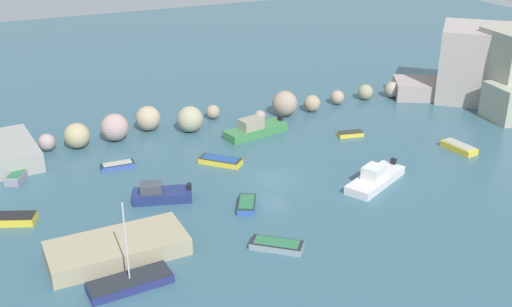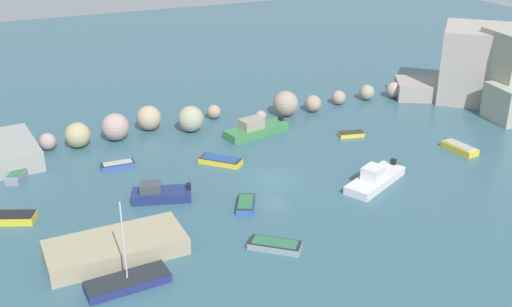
{
  "view_description": "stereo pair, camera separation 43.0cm",
  "coord_description": "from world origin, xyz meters",
  "px_view_note": "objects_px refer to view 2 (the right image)",
  "views": [
    {
      "loc": [
        -21.23,
        -42.28,
        23.33
      ],
      "look_at": [
        0.0,
        3.6,
        1.0
      ],
      "focal_mm": 42.91,
      "sensor_mm": 36.0,
      "label": 1
    },
    {
      "loc": [
        -20.84,
        -42.46,
        23.33
      ],
      "look_at": [
        0.0,
        3.6,
        1.0
      ],
      "focal_mm": 42.91,
      "sensor_mm": 36.0,
      "label": 2
    }
  ],
  "objects_px": {
    "moored_boat_3": "(460,148)",
    "moored_boat_5": "(220,161)",
    "moored_boat_2": "(351,134)",
    "moored_boat_0": "(128,282)",
    "moored_boat_1": "(275,245)",
    "moored_boat_4": "(375,179)",
    "moored_boat_10": "(246,204)",
    "stone_dock": "(116,247)",
    "moored_boat_11": "(21,172)",
    "moored_boat_9": "(160,194)",
    "moored_boat_8": "(118,165)",
    "moored_boat_7": "(255,129)",
    "moored_boat_6": "(7,218)"
  },
  "relations": [
    {
      "from": "moored_boat_8",
      "to": "moored_boat_11",
      "type": "relative_size",
      "value": 0.7
    },
    {
      "from": "moored_boat_3",
      "to": "moored_boat_4",
      "type": "distance_m",
      "value": 11.73
    },
    {
      "from": "moored_boat_1",
      "to": "moored_boat_4",
      "type": "relative_size",
      "value": 0.53
    },
    {
      "from": "moored_boat_2",
      "to": "moored_boat_10",
      "type": "xyz_separation_m",
      "value": [
        -15.6,
        -9.24,
        0.06
      ]
    },
    {
      "from": "moored_boat_10",
      "to": "moored_boat_11",
      "type": "bearing_deg",
      "value": 76.77
    },
    {
      "from": "moored_boat_3",
      "to": "moored_boat_9",
      "type": "relative_size",
      "value": 0.72
    },
    {
      "from": "moored_boat_8",
      "to": "moored_boat_9",
      "type": "relative_size",
      "value": 0.6
    },
    {
      "from": "moored_boat_4",
      "to": "moored_boat_2",
      "type": "bearing_deg",
      "value": -138.79
    },
    {
      "from": "moored_boat_8",
      "to": "moored_boat_3",
      "type": "bearing_deg",
      "value": -15.72
    },
    {
      "from": "moored_boat_0",
      "to": "moored_boat_3",
      "type": "relative_size",
      "value": 1.67
    },
    {
      "from": "moored_boat_0",
      "to": "moored_boat_7",
      "type": "height_order",
      "value": "moored_boat_0"
    },
    {
      "from": "moored_boat_4",
      "to": "moored_boat_10",
      "type": "bearing_deg",
      "value": -30.7
    },
    {
      "from": "moored_boat_11",
      "to": "moored_boat_10",
      "type": "bearing_deg",
      "value": 75.89
    },
    {
      "from": "moored_boat_4",
      "to": "moored_boat_7",
      "type": "height_order",
      "value": "moored_boat_7"
    },
    {
      "from": "stone_dock",
      "to": "moored_boat_3",
      "type": "height_order",
      "value": "stone_dock"
    },
    {
      "from": "stone_dock",
      "to": "moored_boat_1",
      "type": "relative_size",
      "value": 2.51
    },
    {
      "from": "moored_boat_6",
      "to": "moored_boat_7",
      "type": "xyz_separation_m",
      "value": [
        24.17,
        8.2,
        0.31
      ]
    },
    {
      "from": "moored_boat_6",
      "to": "moored_boat_10",
      "type": "relative_size",
      "value": 1.4
    },
    {
      "from": "moored_boat_3",
      "to": "moored_boat_11",
      "type": "height_order",
      "value": "moored_boat_11"
    },
    {
      "from": "moored_boat_5",
      "to": "moored_boat_10",
      "type": "xyz_separation_m",
      "value": [
        -1.19,
        -8.53,
        0.0
      ]
    },
    {
      "from": "moored_boat_4",
      "to": "moored_boat_6",
      "type": "xyz_separation_m",
      "value": [
        -28.79,
        6.13,
        -0.21
      ]
    },
    {
      "from": "moored_boat_0",
      "to": "moored_boat_9",
      "type": "bearing_deg",
      "value": -119.93
    },
    {
      "from": "moored_boat_4",
      "to": "moored_boat_10",
      "type": "relative_size",
      "value": 2.26
    },
    {
      "from": "moored_boat_0",
      "to": "moored_boat_11",
      "type": "bearing_deg",
      "value": -80.47
    },
    {
      "from": "moored_boat_6",
      "to": "moored_boat_9",
      "type": "height_order",
      "value": "moored_boat_9"
    },
    {
      "from": "stone_dock",
      "to": "moored_boat_11",
      "type": "height_order",
      "value": "stone_dock"
    },
    {
      "from": "moored_boat_2",
      "to": "moored_boat_7",
      "type": "xyz_separation_m",
      "value": [
        -8.65,
        4.31,
        0.4
      ]
    },
    {
      "from": "moored_boat_7",
      "to": "moored_boat_10",
      "type": "relative_size",
      "value": 2.25
    },
    {
      "from": "moored_boat_2",
      "to": "moored_boat_4",
      "type": "distance_m",
      "value": 10.8
    },
    {
      "from": "moored_boat_5",
      "to": "moored_boat_11",
      "type": "bearing_deg",
      "value": -151.14
    },
    {
      "from": "moored_boat_2",
      "to": "moored_boat_0",
      "type": "bearing_deg",
      "value": 43.38
    },
    {
      "from": "moored_boat_1",
      "to": "moored_boat_8",
      "type": "xyz_separation_m",
      "value": [
        -6.99,
        17.9,
        -0.05
      ]
    },
    {
      "from": "moored_boat_1",
      "to": "moored_boat_10",
      "type": "relative_size",
      "value": 1.2
    },
    {
      "from": "moored_boat_4",
      "to": "moored_boat_10",
      "type": "xyz_separation_m",
      "value": [
        -11.56,
        0.78,
        -0.25
      ]
    },
    {
      "from": "moored_boat_6",
      "to": "moored_boat_7",
      "type": "relative_size",
      "value": 0.62
    },
    {
      "from": "moored_boat_5",
      "to": "stone_dock",
      "type": "bearing_deg",
      "value": -92.0
    },
    {
      "from": "moored_boat_3",
      "to": "moored_boat_4",
      "type": "xyz_separation_m",
      "value": [
        -11.44,
        -2.58,
        0.22
      ]
    },
    {
      "from": "moored_boat_7",
      "to": "moored_boat_9",
      "type": "distance_m",
      "value": 15.81
    },
    {
      "from": "stone_dock",
      "to": "moored_boat_2",
      "type": "xyz_separation_m",
      "value": [
        26.35,
        11.77,
        -0.38
      ]
    },
    {
      "from": "stone_dock",
      "to": "moored_boat_1",
      "type": "bearing_deg",
      "value": -20.05
    },
    {
      "from": "moored_boat_0",
      "to": "moored_boat_1",
      "type": "distance_m",
      "value": 10.38
    },
    {
      "from": "moored_boat_5",
      "to": "moored_boat_10",
      "type": "distance_m",
      "value": 8.62
    },
    {
      "from": "moored_boat_10",
      "to": "stone_dock",
      "type": "bearing_deg",
      "value": 130.84
    },
    {
      "from": "moored_boat_6",
      "to": "moored_boat_9",
      "type": "relative_size",
      "value": 0.85
    },
    {
      "from": "moored_boat_3",
      "to": "moored_boat_9",
      "type": "bearing_deg",
      "value": -101.57
    },
    {
      "from": "moored_boat_6",
      "to": "moored_boat_7",
      "type": "distance_m",
      "value": 25.52
    },
    {
      "from": "moored_boat_1",
      "to": "moored_boat_3",
      "type": "xyz_separation_m",
      "value": [
        23.5,
        8.07,
        0.03
      ]
    },
    {
      "from": "moored_boat_3",
      "to": "moored_boat_5",
      "type": "xyz_separation_m",
      "value": [
        -21.81,
        6.73,
        -0.02
      ]
    },
    {
      "from": "moored_boat_4",
      "to": "moored_boat_8",
      "type": "xyz_separation_m",
      "value": [
        -19.06,
        12.41,
        -0.3
      ]
    },
    {
      "from": "moored_boat_7",
      "to": "moored_boat_11",
      "type": "relative_size",
      "value": 1.61
    }
  ]
}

